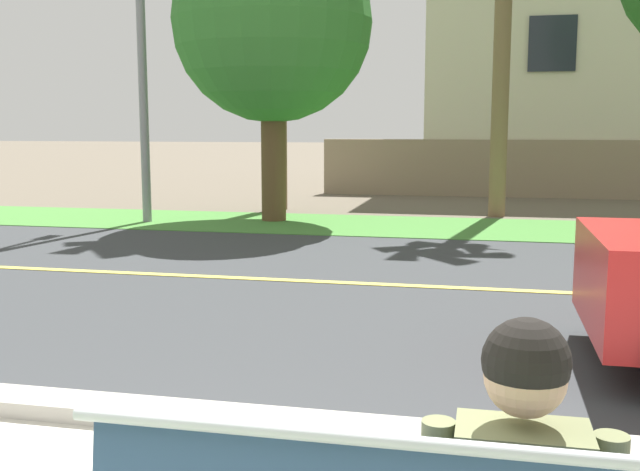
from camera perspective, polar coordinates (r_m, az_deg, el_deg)
ground_plane at (r=9.83m, az=3.84°, el=-1.89°), size 140.00×140.00×0.00m
curb_edge at (r=4.49m, az=-7.41°, el=-13.66°), size 44.00×0.30×0.11m
street_asphalt at (r=8.37m, az=2.28°, el=-3.63°), size 52.00×8.00×0.01m
road_centre_line at (r=8.37m, az=2.28°, el=-3.60°), size 48.00×0.14×0.01m
far_verge_grass at (r=13.18m, az=6.08°, el=0.71°), size 48.00×2.80×0.02m
shade_tree_far_left at (r=13.87m, az=-3.24°, el=16.93°), size 3.57×3.57×5.89m
garden_wall at (r=19.31m, az=19.70°, el=4.72°), size 13.00×0.36×1.40m
house_across_street at (r=22.75m, az=22.78°, el=12.54°), size 11.76×6.91×7.27m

